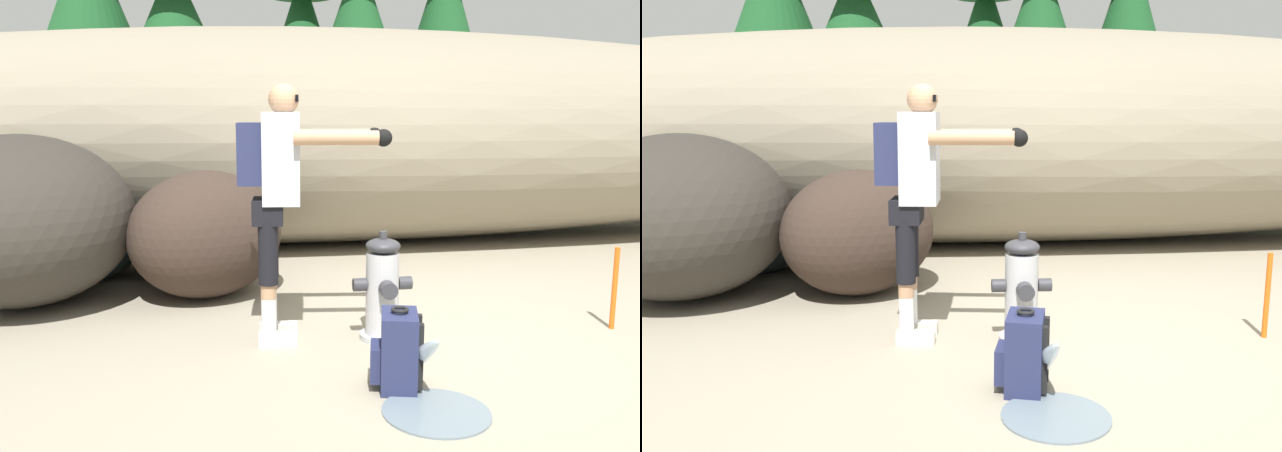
{
  "view_description": "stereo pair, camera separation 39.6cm",
  "coord_description": "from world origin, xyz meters",
  "views": [
    {
      "loc": [
        -1.35,
        -3.97,
        1.54
      ],
      "look_at": [
        -0.65,
        0.47,
        0.75
      ],
      "focal_mm": 36.22,
      "sensor_mm": 36.0,
      "label": 1
    },
    {
      "loc": [
        -0.96,
        -4.01,
        1.54
      ],
      "look_at": [
        -0.65,
        0.47,
        0.75
      ],
      "focal_mm": 36.22,
      "sensor_mm": 36.0,
      "label": 2
    }
  ],
  "objects": [
    {
      "name": "dirt_embankment",
      "position": [
        0.0,
        3.78,
        1.26
      ],
      "size": [
        16.85,
        3.2,
        2.52
      ],
      "primitive_type": "ellipsoid",
      "color": "gray",
      "rests_on": "ground_plane"
    },
    {
      "name": "boulder_outlier",
      "position": [
        -1.71,
        2.27,
        0.36
      ],
      "size": [
        1.33,
        1.36,
        0.73
      ],
      "primitive_type": "ellipsoid",
      "rotation": [
        0.0,
        0.0,
        2.67
      ],
      "color": "#2A2C2B",
      "rests_on": "ground_plane"
    },
    {
      "name": "boulder_mid",
      "position": [
        -1.47,
        1.45,
        0.54
      ],
      "size": [
        1.75,
        1.7,
        1.07
      ],
      "primitive_type": "ellipsoid",
      "rotation": [
        0.0,
        0.0,
        0.61
      ],
      "color": "#342721",
      "rests_on": "ground_plane"
    },
    {
      "name": "boulder_large",
      "position": [
        -2.93,
        1.47,
        0.69
      ],
      "size": [
        1.96,
        2.09,
        1.38
      ],
      "primitive_type": "ellipsoid",
      "rotation": [
        0.0,
        0.0,
        3.23
      ],
      "color": "#302C26",
      "rests_on": "ground_plane"
    },
    {
      "name": "utility_worker",
      "position": [
        -0.95,
        0.25,
        1.09
      ],
      "size": [
        1.01,
        0.6,
        1.73
      ],
      "rotation": [
        0.0,
        0.0,
        -0.11
      ],
      "color": "beige",
      "rests_on": "ground_plane"
    },
    {
      "name": "survey_stake",
      "position": [
        1.43,
        0.12,
        0.3
      ],
      "size": [
        0.04,
        0.04,
        0.6
      ],
      "primitive_type": "cylinder",
      "color": "#E55914",
      "rests_on": "ground_plane"
    },
    {
      "name": "pine_tree_left",
      "position": [
        -2.04,
        7.95,
        3.34
      ],
      "size": [
        2.33,
        2.33,
        5.89
      ],
      "color": "#47331E",
      "rests_on": "ground_plane"
    },
    {
      "name": "boulder_small",
      "position": [
        -2.48,
        2.26,
        0.25
      ],
      "size": [
        0.91,
        0.93,
        0.51
      ],
      "primitive_type": "ellipsoid",
      "rotation": [
        0.0,
        0.0,
        4.28
      ],
      "color": "#243131",
      "rests_on": "ground_plane"
    },
    {
      "name": "pine_tree_center",
      "position": [
        0.58,
        10.92,
        3.61
      ],
      "size": [
        2.29,
        2.29,
        6.95
      ],
      "color": "#47331E",
      "rests_on": "ground_plane"
    },
    {
      "name": "hydrant_water_jet",
      "position": [
        -0.27,
        -0.6,
        0.06
      ],
      "size": [
        0.57,
        1.29,
        0.72
      ],
      "color": "silver",
      "rests_on": "ground_plane"
    },
    {
      "name": "spare_backpack",
      "position": [
        -0.38,
        -0.63,
        0.22
      ],
      "size": [
        0.33,
        0.34,
        0.47
      ],
      "rotation": [
        0.0,
        0.0,
        2.89
      ],
      "color": "#23284C",
      "rests_on": "ground_plane"
    },
    {
      "name": "ground_plane",
      "position": [
        0.0,
        0.0,
        -0.02
      ],
      "size": [
        56.0,
        56.0,
        0.04
      ],
      "primitive_type": "cube",
      "color": "gray"
    },
    {
      "name": "fire_hydrant",
      "position": [
        -0.27,
        0.17,
        0.35
      ],
      "size": [
        0.41,
        0.35,
        0.76
      ],
      "color": "#B2B2B7",
      "rests_on": "ground_plane"
    }
  ]
}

